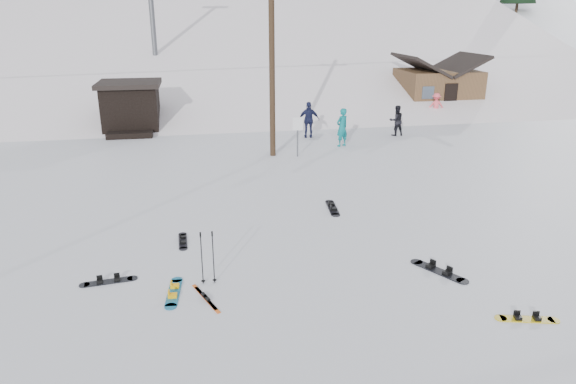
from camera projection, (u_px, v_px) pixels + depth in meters
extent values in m
plane|color=silver|center=(282.00, 330.00, 10.80)|extent=(200.00, 200.00, 0.00)
cube|color=white|center=(209.00, 165.00, 65.82)|extent=(60.00, 85.24, 65.97)
cube|color=silver|center=(501.00, 153.00, 67.41)|extent=(45.66, 93.98, 54.59)
cylinder|color=#3A2819|center=(272.00, 57.00, 22.67)|extent=(0.26, 0.26, 9.00)
cylinder|color=#595B60|center=(298.00, 138.00, 23.67)|extent=(0.07, 0.07, 1.80)
cube|color=white|center=(298.00, 124.00, 23.42)|extent=(0.50, 0.04, 0.60)
cube|color=black|center=(131.00, 108.00, 29.03)|extent=(3.00, 3.00, 2.50)
cube|color=black|center=(129.00, 84.00, 28.58)|extent=(3.40, 3.40, 0.25)
cube|color=black|center=(130.00, 134.00, 27.72)|extent=(2.40, 1.20, 0.30)
cube|color=brown|center=(437.00, 90.00, 35.23)|extent=(5.00, 4.00, 2.70)
cube|color=black|center=(420.00, 65.00, 34.44)|extent=(2.69, 4.40, 1.43)
cube|color=black|center=(458.00, 64.00, 34.91)|extent=(2.69, 4.40, 1.43)
cube|color=black|center=(450.00, 98.00, 33.44)|extent=(0.90, 0.06, 1.90)
cube|color=#17709B|center=(174.00, 293.00, 12.23)|extent=(0.40, 1.26, 0.03)
cylinder|color=#17709B|center=(177.00, 280.00, 12.81)|extent=(0.28, 0.28, 0.03)
cylinder|color=#17709B|center=(171.00, 307.00, 11.64)|extent=(0.28, 0.28, 0.03)
cube|color=#F3AE0C|center=(175.00, 286.00, 12.42)|extent=(0.22, 0.17, 0.08)
cube|color=#F3AE0C|center=(173.00, 296.00, 12.00)|extent=(0.22, 0.17, 0.08)
cube|color=#C54E14|center=(207.00, 300.00, 11.93)|extent=(0.57, 1.28, 0.02)
cube|color=black|center=(207.00, 298.00, 11.92)|extent=(0.15, 0.25, 0.06)
cube|color=#C54E14|center=(205.00, 297.00, 12.04)|extent=(0.57, 1.28, 0.02)
cube|color=black|center=(205.00, 296.00, 12.03)|extent=(0.15, 0.25, 0.06)
cylinder|color=black|center=(202.00, 259.00, 12.46)|extent=(0.03, 0.03, 1.34)
cylinder|color=black|center=(203.00, 281.00, 12.66)|extent=(0.10, 0.10, 0.01)
cylinder|color=black|center=(200.00, 235.00, 12.25)|extent=(0.04, 0.04, 0.12)
cylinder|color=black|center=(213.00, 258.00, 12.51)|extent=(0.03, 0.03, 1.34)
cylinder|color=black|center=(215.00, 280.00, 12.70)|extent=(0.10, 0.10, 0.01)
cylinder|color=black|center=(212.00, 234.00, 12.29)|extent=(0.04, 0.04, 0.12)
cube|color=black|center=(109.00, 282.00, 12.73)|extent=(1.16, 0.39, 0.02)
cylinder|color=black|center=(132.00, 278.00, 12.89)|extent=(0.26, 0.26, 0.02)
cylinder|color=black|center=(84.00, 285.00, 12.57)|extent=(0.26, 0.26, 0.02)
cube|color=black|center=(117.00, 279.00, 12.77)|extent=(0.16, 0.20, 0.07)
cube|color=black|center=(100.00, 281.00, 12.66)|extent=(0.16, 0.20, 0.07)
cube|color=black|center=(183.00, 241.00, 15.00)|extent=(0.27, 1.05, 0.02)
cylinder|color=black|center=(182.00, 234.00, 15.48)|extent=(0.24, 0.24, 0.02)
cylinder|color=black|center=(183.00, 249.00, 14.51)|extent=(0.24, 0.24, 0.02)
cube|color=black|center=(183.00, 237.00, 15.16)|extent=(0.18, 0.13, 0.07)
cube|color=black|center=(183.00, 242.00, 14.81)|extent=(0.18, 0.13, 0.07)
cube|color=black|center=(439.00, 271.00, 13.24)|extent=(0.97, 1.35, 0.03)
cylinder|color=black|center=(463.00, 281.00, 12.75)|extent=(0.32, 0.32, 0.03)
cylinder|color=black|center=(417.00, 262.00, 13.73)|extent=(0.32, 0.32, 0.03)
cube|color=black|center=(447.00, 273.00, 13.04)|extent=(0.28, 0.26, 0.09)
cube|color=black|center=(431.00, 266.00, 13.40)|extent=(0.28, 0.26, 0.09)
cube|color=yellow|center=(527.00, 319.00, 11.16)|extent=(1.15, 0.53, 0.02)
cylinder|color=yellow|center=(554.00, 320.00, 11.13)|extent=(0.26, 0.26, 0.02)
cylinder|color=yellow|center=(501.00, 318.00, 11.20)|extent=(0.26, 0.26, 0.02)
cube|color=black|center=(537.00, 318.00, 11.13)|extent=(0.18, 0.21, 0.07)
cube|color=black|center=(518.00, 317.00, 11.16)|extent=(0.18, 0.21, 0.07)
cube|color=black|center=(332.00, 208.00, 17.55)|extent=(0.42, 1.31, 0.03)
cylinder|color=black|center=(329.00, 202.00, 18.16)|extent=(0.30, 0.30, 0.03)
cylinder|color=black|center=(336.00, 215.00, 16.94)|extent=(0.30, 0.30, 0.03)
cube|color=black|center=(331.00, 204.00, 17.75)|extent=(0.23, 0.18, 0.08)
cube|color=black|center=(334.00, 209.00, 17.31)|extent=(0.23, 0.18, 0.08)
imported|color=#0B6D72|center=(342.00, 127.00, 25.53)|extent=(0.83, 0.73, 1.91)
imported|color=black|center=(396.00, 121.00, 27.84)|extent=(0.85, 0.68, 1.65)
imported|color=#F85764|center=(436.00, 106.00, 32.58)|extent=(1.11, 0.76, 1.58)
imported|color=#181C3E|center=(309.00, 120.00, 27.32)|extent=(1.18, 0.63, 1.92)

